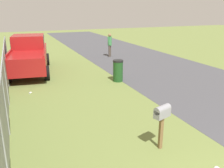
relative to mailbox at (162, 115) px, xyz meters
The scene contains 7 objects.
road_asphalt 5.81m from the mailbox, 60.80° to the right, with size 60.00×6.75×0.01m, color #47474C.
mailbox is the anchor object (origin of this frame).
pickup_truck 10.10m from the mailbox, 14.30° to the left, with size 5.69×2.76×2.09m.
trash_bin 6.23m from the mailbox, 13.69° to the right, with size 0.52×0.52×1.10m.
pedestrian 12.73m from the mailbox, 16.19° to the right, with size 0.36×0.47×1.76m.
fence_section 6.06m from the mailbox, 37.95° to the left, with size 14.82×0.07×1.87m.
litter_cup_far_scatter 6.52m from the mailbox, 26.19° to the left, with size 0.08×0.08×0.10m, color white.
Camera 1 is at (-1.41, 3.79, 3.58)m, focal length 38.04 mm.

